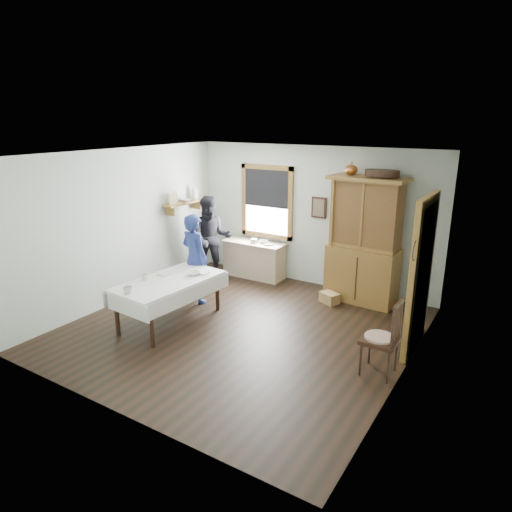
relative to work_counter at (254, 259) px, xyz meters
The scene contains 20 objects.
room 2.67m from the work_counter, 62.58° to the right, with size 5.01×5.01×2.70m.
window 1.29m from the work_counter, 60.04° to the left, with size 1.18×0.07×1.48m.
doorway 3.93m from the work_counter, 20.68° to the right, with size 0.09×1.14×2.22m.
wall_shelf 1.84m from the work_counter, 151.25° to the right, with size 0.24×1.00×0.44m.
framed_picture 1.77m from the work_counter, 10.95° to the left, with size 0.30×0.04×0.40m, color #321D11.
rug_beater 4.29m from the work_counter, 27.97° to the right, with size 0.27×0.27×0.01m, color black.
work_counter is the anchor object (origin of this frame).
china_hutch 2.45m from the work_counter, ahead, with size 1.32×0.63×2.24m, color olive.
dining_table 2.58m from the work_counter, 89.50° to the right, with size 0.95×1.80×0.72m, color white.
spindle_chair 4.10m from the work_counter, 34.72° to the right, with size 0.48×0.48×1.05m, color #321D11.
pail 1.83m from the work_counter, ahead, with size 0.26×0.26×0.28m, color #979A9F.
wicker_basket 1.98m from the work_counter, 14.22° to the right, with size 0.32×0.23×0.19m, color tan.
woman_blue 1.74m from the work_counter, 96.10° to the right, with size 0.55×0.36×1.49m, color navy.
figure_dark 0.97m from the work_counter, 139.82° to the right, with size 0.77×0.60×1.59m, color black.
table_cup_a 3.36m from the work_counter, 91.46° to the right, with size 0.14×0.14×0.11m, color silver.
table_cup_b 2.83m from the work_counter, 96.15° to the right, with size 0.11×0.11×0.10m, color silver.
table_bowl 2.23m from the work_counter, 84.80° to the right, with size 0.23×0.23×0.06m, color silver.
counter_book 0.47m from the work_counter, 13.72° to the right, with size 0.15×0.20×0.02m, color brown.
counter_bowl 0.45m from the work_counter, 11.11° to the left, with size 0.18×0.18×0.06m, color silver.
shelf_bowl 1.85m from the work_counter, 151.69° to the right, with size 0.22×0.22×0.05m, color silver.
Camera 1 is at (3.65, -5.42, 3.21)m, focal length 32.00 mm.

